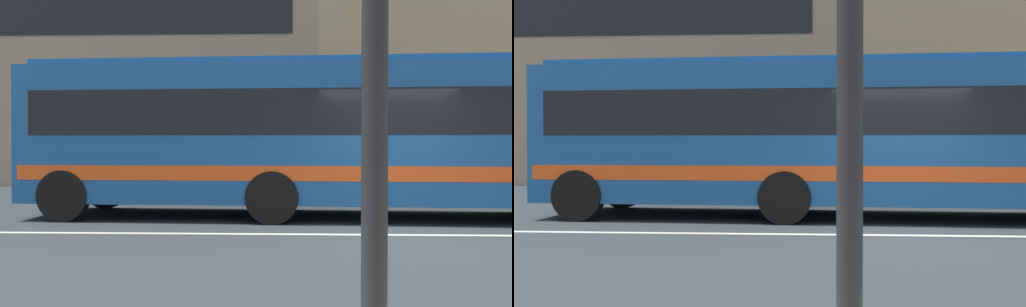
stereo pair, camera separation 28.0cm
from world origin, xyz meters
TOP-DOWN VIEW (x-y plane):
  - ground_plane at (0.00, 0.00)m, footprint 160.00×160.00m
  - lane_centre_line at (0.00, 0.00)m, footprint 60.00×0.16m
  - hedge_row_far at (3.31, 6.10)m, footprint 18.74×1.10m
  - apartment_block_left at (-12.05, 15.49)m, footprint 22.84×8.93m
  - transit_bus at (-1.34, 2.39)m, footprint 11.64×3.22m

SIDE VIEW (x-z plane):
  - ground_plane at x=0.00m, z-range 0.00..0.00m
  - lane_centre_line at x=0.00m, z-range 0.00..0.01m
  - hedge_row_far at x=3.31m, z-range 0.00..1.04m
  - transit_bus at x=-1.34m, z-range 0.16..3.33m
  - apartment_block_left at x=-12.05m, z-range 0.00..11.26m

